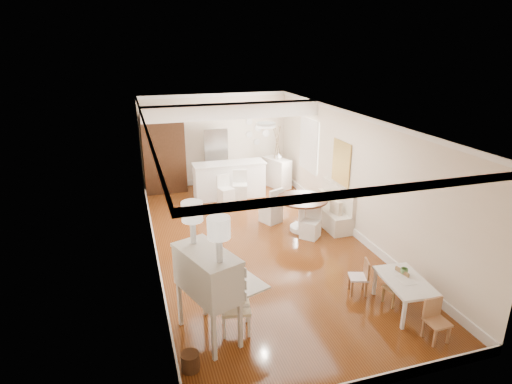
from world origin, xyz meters
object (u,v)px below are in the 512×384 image
kids_chair_b (358,277)px  fridge (227,157)px  gustavian_armchair (236,307)px  kids_table (404,294)px  breakfast_counter (229,180)px  secretary_bureau (208,295)px  kids_chair_c (437,321)px  bar_stool_right (240,188)px  dining_table (302,214)px  kids_chair_a (395,287)px  sideboard (277,173)px  pantry_cabinet (164,154)px  slip_chair_near (311,221)px  slip_chair_far (271,205)px  wicker_basket (190,362)px  bar_stool_left (226,192)px

kids_chair_b → fridge: (-0.81, 6.59, 0.57)m
gustavian_armchair → kids_table: 2.85m
breakfast_counter → secretary_bureau: bearing=-106.5°
kids_chair_c → bar_stool_right: size_ratio=0.69×
kids_table → dining_table: dining_table is taller
kids_chair_c → kids_chair_a: bearing=90.9°
dining_table → sideboard: 3.29m
pantry_cabinet → slip_chair_near: bearing=-56.3°
kids_table → bar_stool_right: bar_stool_right is taller
slip_chair_near → slip_chair_far: size_ratio=0.91×
wicker_basket → slip_chair_far: slip_chair_far is taller
wicker_basket → bar_stool_left: 6.03m
wicker_basket → pantry_cabinet: size_ratio=0.11×
kids_table → bar_stool_right: 5.64m
kids_chair_a → breakfast_counter: 6.19m
secretary_bureau → wicker_basket: size_ratio=5.53×
dining_table → breakfast_counter: breakfast_counter is taller
secretary_bureau → pantry_cabinet: 7.02m
gustavian_armchair → dining_table: gustavian_armchair is taller
kids_table → secretary_bureau: bearing=175.4°
fridge → kids_chair_a: bearing=-80.1°
dining_table → slip_chair_far: size_ratio=1.33×
kids_table → kids_chair_c: (-0.01, -0.84, 0.06)m
pantry_cabinet → sideboard: 3.44m
secretary_bureau → fridge: (1.96, 6.98, 0.18)m
bar_stool_left → pantry_cabinet: pantry_cabinet is taller
secretary_bureau → wicker_basket: 0.95m
kids_chair_a → bar_stool_left: size_ratio=0.69×
kids_chair_a → slip_chair_far: bearing=-176.8°
secretary_bureau → breakfast_counter: secretary_bureau is taller
gustavian_armchair → slip_chair_near: bearing=-31.4°
kids_chair_b → dining_table: bearing=-163.7°
kids_table → kids_chair_b: size_ratio=1.68×
kids_chair_a → bar_stool_right: bearing=-175.2°
dining_table → pantry_cabinet: pantry_cabinet is taller
gustavian_armchair → wicker_basket: size_ratio=3.23×
kids_chair_a → fridge: (-1.23, 7.07, 0.58)m
secretary_bureau → kids_chair_b: secretary_bureau is taller
secretary_bureau → bar_stool_right: bearing=49.9°
kids_table → kids_chair_c: bearing=-90.9°
kids_chair_b → breakfast_counter: (-1.01, 5.54, 0.19)m
pantry_cabinet → bar_stool_right: bearing=-44.7°
kids_chair_b → slip_chair_near: size_ratio=0.80×
slip_chair_far → pantry_cabinet: pantry_cabinet is taller
secretary_bureau → fridge: fridge is taller
slip_chair_near → fridge: (-0.93, 4.22, 0.49)m
kids_chair_a → bar_stool_left: bar_stool_left is taller
secretary_bureau → kids_table: 3.29m
gustavian_armchair → kids_chair_b: (2.35, 0.38, -0.09)m
kids_chair_c → fridge: fridge is taller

